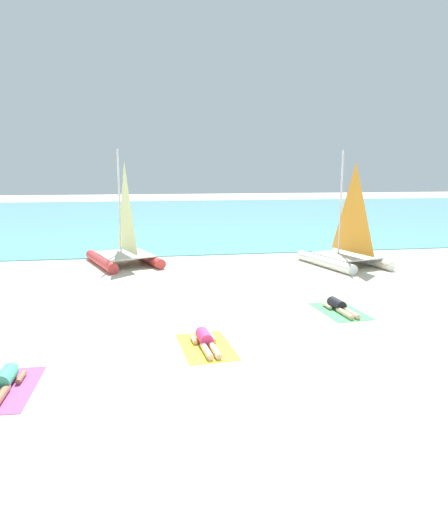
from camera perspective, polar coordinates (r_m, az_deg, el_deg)
ground_plane at (r=19.65m, az=-2.21°, el=-1.17°), size 120.00×120.00×0.00m
ocean_water at (r=41.68m, az=-6.30°, el=4.87°), size 120.00×40.00×0.05m
sailboat_red at (r=20.19m, az=-11.85°, el=0.97°), size 3.38×4.20×4.76m
sailboat_white at (r=20.18m, az=14.38°, el=0.84°), size 3.10×4.05×4.69m
towel_left at (r=9.71m, az=-24.94°, el=-14.31°), size 1.15×1.93×0.01m
sunbather_left at (r=9.72m, az=-24.89°, el=-13.48°), size 0.55×1.56×0.30m
towel_middle at (r=10.81m, az=-2.14°, el=-10.80°), size 1.25×1.98×0.01m
sunbather_middle at (r=10.82m, az=-2.22°, el=-10.06°), size 0.57×1.57×0.30m
towel_right at (r=13.76m, az=13.73°, el=-6.44°), size 1.24×1.98×0.01m
sunbather_right at (r=13.78m, az=13.62°, el=-5.87°), size 0.57×1.57×0.30m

